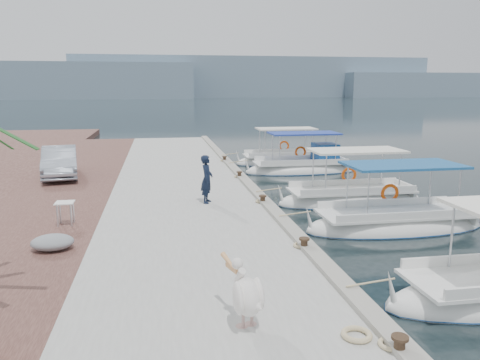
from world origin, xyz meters
name	(u,v)px	position (x,y,z in m)	size (l,w,h in m)	color
ground	(282,228)	(0.00, 0.00, 0.00)	(400.00, 400.00, 0.00)	black
concrete_quay	(185,192)	(-3.00, 5.00, 0.25)	(6.00, 40.00, 0.50)	#9C9C97
quay_curb	(248,183)	(-0.22, 5.00, 0.56)	(0.44, 40.00, 0.12)	gray
cobblestone_strip	(63,197)	(-8.00, 5.00, 0.25)	(4.00, 40.00, 0.50)	#4C2D28
distant_hills	(231,80)	(29.61, 201.49, 7.61)	(330.00, 60.00, 18.00)	slate
fishing_caique_b	(395,225)	(3.74, -0.69, 0.13)	(6.30, 2.22, 2.83)	white
fishing_caique_c	(351,200)	(3.70, 2.94, 0.13)	(6.22, 2.09, 2.83)	white
fishing_caique_d	(302,169)	(3.88, 10.19, 0.20)	(6.37, 2.16, 2.83)	white
fishing_caique_e	(283,162)	(3.59, 13.20, 0.13)	(6.00, 1.99, 2.83)	white
mooring_bollards	(263,199)	(-0.35, 1.50, 0.69)	(0.28, 20.28, 0.33)	black
pelican	(247,294)	(-2.58, -7.15, 1.10)	(0.73, 1.49, 1.15)	tan
fisherman	(207,179)	(-2.34, 2.05, 1.39)	(0.65, 0.43, 1.78)	black
parked_car	(60,162)	(-8.70, 8.29, 1.22)	(1.53, 4.39, 1.45)	#A0A9B7
tarp_bundle	(52,242)	(-6.89, -2.34, 0.70)	(1.10, 0.90, 0.40)	gray
folding_table	(65,209)	(-6.96, -0.04, 1.02)	(0.55, 0.55, 0.73)	silver
rope_coil	(357,335)	(-0.80, -7.88, 0.55)	(0.54, 0.54, 0.10)	#C6B284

